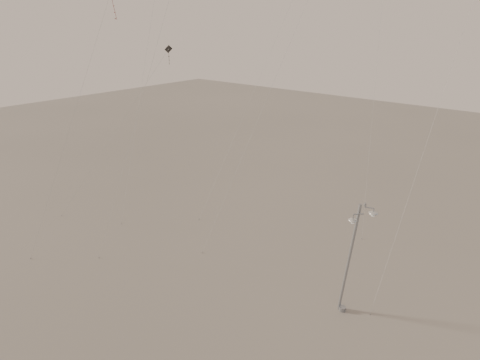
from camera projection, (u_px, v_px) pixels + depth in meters
The scene contains 6 objects.
ground at pixel (187, 293), 26.39m from camera, with size 160.00×160.00×0.00m, color gray.
street_lamp at pixel (351, 257), 23.04m from camera, with size 1.60×1.08×8.07m.
kite_3 at pixel (92, 59), 26.62m from camera, with size 4.64×7.78×19.85m.
kite_4 at pixel (465, 25), 21.99m from camera, with size 1.14×8.81×22.64m.
kite_6 at pixel (141, 92), 34.01m from camera, with size 7.64×9.18×15.86m.
kite_7 at pixel (290, 8), 36.66m from camera, with size 2.42×15.21×24.10m.
Camera 1 is at (16.44, -14.02, 17.54)m, focal length 28.00 mm.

